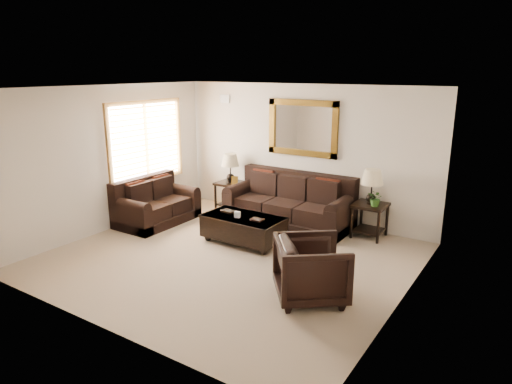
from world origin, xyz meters
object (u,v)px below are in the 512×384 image
Objects in this scene: sofa at (290,206)px; end_table_right at (371,193)px; coffee_table at (243,226)px; loveseat at (155,206)px; end_table_left at (230,173)px; armchair at (311,267)px.

sofa is 1.95× the size of end_table_right.
sofa is 1.72× the size of coffee_table.
coffee_table is at bearing -98.61° from sofa.
loveseat is (-2.31, -1.36, -0.03)m from sofa.
sofa is at bearing -59.49° from loveseat.
end_table_right reaches higher than loveseat.
end_table_left reaches higher than coffee_table.
coffee_table is (-1.76, -1.48, -0.52)m from end_table_right.
end_table_right reaches higher than armchair.
end_table_left is 0.97× the size of end_table_right.
end_table_right reaches higher than coffee_table.
end_table_left is at bearing 179.87° from end_table_right.
end_table_right is (3.88, 1.52, 0.49)m from loveseat.
loveseat is 2.11m from coffee_table.
sofa is 2.00× the size of end_table_left.
end_table_right reaches higher than sofa.
armchair is at bearing -55.77° from sofa.
armchair is at bearing -31.08° from coffee_table.
end_table_right is 1.38× the size of armchair.
sofa is 1.64m from end_table_right.
sofa is at bearing -4.01° from armchair.
sofa is 1.62m from end_table_left.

